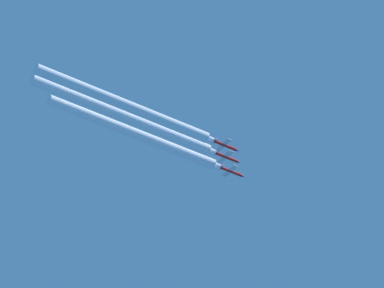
% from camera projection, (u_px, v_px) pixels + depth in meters
% --- Properties ---
extents(jet_lead, '(8.29, 12.07, 2.90)m').
position_uv_depth(jet_lead, '(232.00, 172.00, 430.90)').
color(jet_lead, red).
extents(jet_second_echelon, '(8.29, 12.07, 2.90)m').
position_uv_depth(jet_second_echelon, '(227.00, 157.00, 422.15)').
color(jet_second_echelon, red).
extents(jet_third_echelon, '(8.29, 12.07, 2.90)m').
position_uv_depth(jet_third_echelon, '(225.00, 145.00, 414.38)').
color(jet_third_echelon, red).
extents(smoke_trail_lead, '(3.90, 71.81, 3.90)m').
position_uv_depth(smoke_trail_lead, '(137.00, 135.00, 412.63)').
color(smoke_trail_lead, white).
extents(smoke_trail_second_echelon, '(3.90, 74.71, 3.90)m').
position_uv_depth(smoke_trail_second_echelon, '(127.00, 118.00, 403.24)').
color(smoke_trail_second_echelon, white).
extents(smoke_trail_third_echelon, '(3.90, 71.17, 3.90)m').
position_uv_depth(smoke_trail_third_echelon, '(128.00, 106.00, 396.25)').
color(smoke_trail_third_echelon, white).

